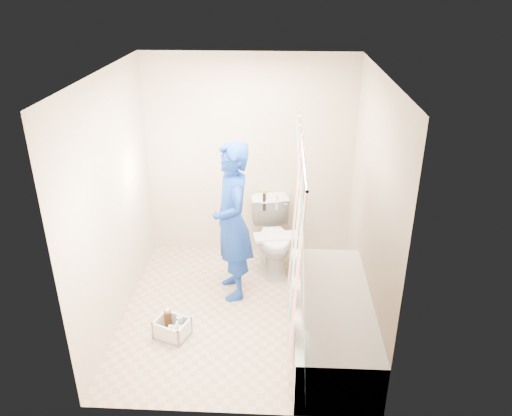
{
  "coord_description": "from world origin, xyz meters",
  "views": [
    {
      "loc": [
        0.35,
        -4.15,
        3.15
      ],
      "look_at": [
        0.12,
        0.32,
        1.03
      ],
      "focal_mm": 35.0,
      "sensor_mm": 36.0,
      "label": 1
    }
  ],
  "objects_px": {
    "plumber": "(232,222)",
    "cleaning_caddy": "(173,329)",
    "bathtub": "(331,319)",
    "toilet": "(274,237)"
  },
  "relations": [
    {
      "from": "toilet",
      "to": "cleaning_caddy",
      "type": "height_order",
      "value": "toilet"
    },
    {
      "from": "toilet",
      "to": "plumber",
      "type": "bearing_deg",
      "value": -138.58
    },
    {
      "from": "bathtub",
      "to": "plumber",
      "type": "relative_size",
      "value": 1.03
    },
    {
      "from": "plumber",
      "to": "cleaning_caddy",
      "type": "relative_size",
      "value": 4.58
    },
    {
      "from": "bathtub",
      "to": "cleaning_caddy",
      "type": "relative_size",
      "value": 4.73
    },
    {
      "from": "plumber",
      "to": "bathtub",
      "type": "bearing_deg",
      "value": 33.48
    },
    {
      "from": "bathtub",
      "to": "cleaning_caddy",
      "type": "bearing_deg",
      "value": 179.47
    },
    {
      "from": "toilet",
      "to": "plumber",
      "type": "distance_m",
      "value": 0.82
    },
    {
      "from": "toilet",
      "to": "plumber",
      "type": "relative_size",
      "value": 0.47
    },
    {
      "from": "plumber",
      "to": "cleaning_caddy",
      "type": "distance_m",
      "value": 1.2
    }
  ]
}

